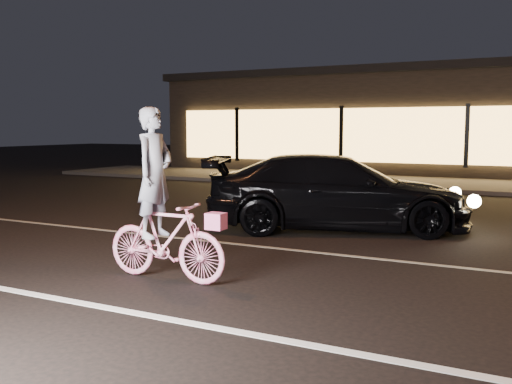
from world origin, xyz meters
The scene contains 7 objects.
ground centered at (0.00, 0.00, 0.00)m, with size 90.00×90.00×0.00m, color black.
lane_stripe_near centered at (0.00, -1.50, 0.00)m, with size 60.00×0.12×0.01m, color silver.
lane_stripe_far centered at (0.00, 2.00, 0.00)m, with size 60.00×0.10×0.01m, color gray.
sidewalk centered at (0.00, 13.00, 0.06)m, with size 30.00×4.00×0.12m, color #383533.
storefront centered at (0.00, 18.97, 2.15)m, with size 25.40×8.42×4.20m.
cyclist centered at (-1.75, -0.31, 0.76)m, with size 1.70×0.58×2.14m.
sedan centered at (-0.98, 4.04, 0.70)m, with size 5.17×3.58×1.39m.
Camera 1 is at (2.41, -5.97, 1.89)m, focal length 40.00 mm.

